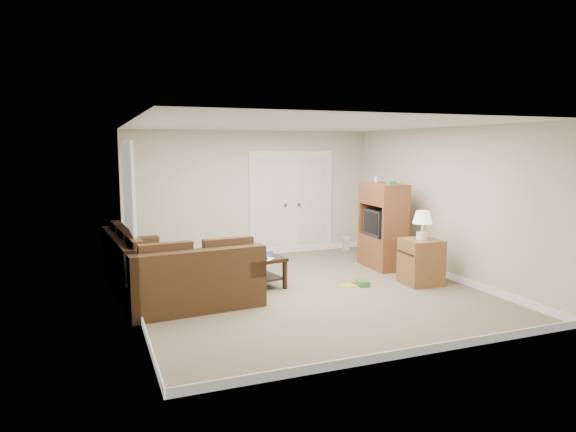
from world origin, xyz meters
name	(u,v)px	position (x,y,z in m)	size (l,w,h in m)	color
floor	(305,290)	(0.00, 0.00, 0.00)	(5.50, 5.50, 0.00)	gray
ceiling	(306,125)	(0.00, 0.00, 2.50)	(5.00, 5.50, 0.02)	silver
wall_left	(132,217)	(-2.50, 0.00, 1.25)	(0.02, 5.50, 2.50)	beige
wall_right	(442,202)	(2.50, 0.00, 1.25)	(0.02, 5.50, 2.50)	beige
wall_back	(251,194)	(0.00, 2.75, 1.25)	(5.00, 0.02, 2.50)	beige
wall_front	(413,239)	(0.00, -2.75, 1.25)	(5.00, 0.02, 2.50)	beige
baseboards	(305,286)	(0.00, 0.00, 0.05)	(5.00, 5.50, 0.10)	silver
french_doors	(292,203)	(0.85, 2.71, 1.04)	(1.80, 0.05, 2.13)	silver
window_left	(129,189)	(-2.46, 1.00, 1.55)	(0.05, 1.92, 1.42)	silver
sectional_sofa	(164,274)	(-2.07, 0.41, 0.33)	(2.07, 2.82, 0.85)	#452D1A
coffee_table	(253,267)	(-0.63, 0.66, 0.27)	(0.83, 1.28, 0.81)	black
tv_armoire	(383,225)	(1.89, 0.87, 0.77)	(0.56, 0.98, 1.65)	brown
side_cabinet	(421,258)	(1.85, -0.36, 0.42)	(0.59, 0.59, 1.18)	brown
space_heater	(346,244)	(1.98, 2.45, 0.15)	(0.12, 0.10, 0.30)	white
floor_magazine	(349,286)	(0.73, -0.05, 0.00)	(0.28, 0.22, 0.01)	gold
floor_greenbox	(363,283)	(0.94, -0.13, 0.04)	(0.17, 0.22, 0.09)	#387C3B
floor_book	(353,281)	(0.91, 0.13, 0.01)	(0.16, 0.23, 0.02)	brown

